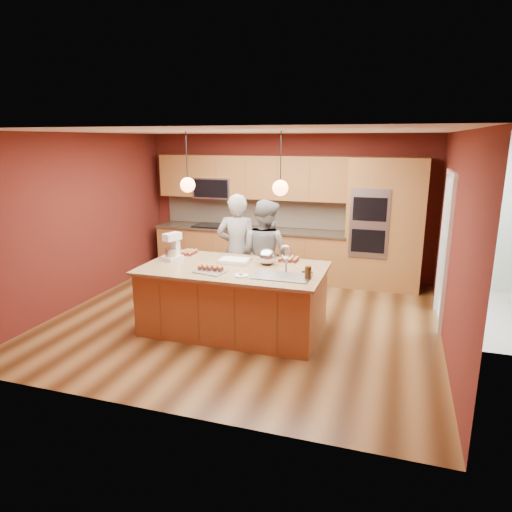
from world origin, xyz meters
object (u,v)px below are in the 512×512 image
(person_right, at_px, (265,255))
(mixing_bowl, at_px, (267,257))
(stand_mixer, at_px, (172,248))
(person_left, at_px, (237,251))
(island, at_px, (235,298))

(person_right, height_order, mixing_bowl, person_right)
(person_right, height_order, stand_mixer, person_right)
(person_left, relative_size, mixing_bowl, 6.67)
(island, relative_size, stand_mixer, 6.33)
(mixing_bowl, bearing_deg, person_right, 108.37)
(person_left, relative_size, person_right, 1.04)
(island, distance_m, person_right, 1.04)
(mixing_bowl, bearing_deg, island, -144.55)
(person_left, distance_m, person_right, 0.46)
(stand_mixer, distance_m, mixing_bowl, 1.37)
(person_right, distance_m, stand_mixer, 1.44)
(person_right, bearing_deg, mixing_bowl, 130.29)
(island, relative_size, person_left, 1.38)
(person_right, bearing_deg, island, 102.81)
(island, bearing_deg, person_left, 107.72)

